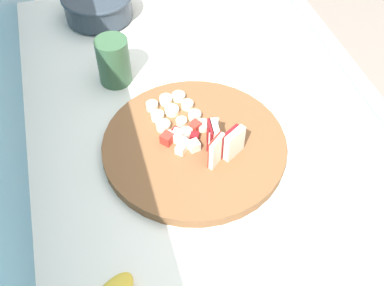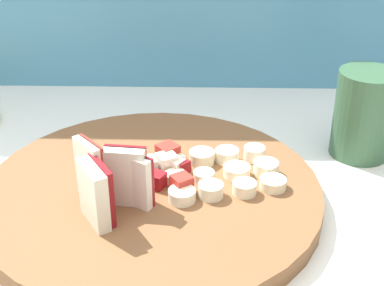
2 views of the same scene
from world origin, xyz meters
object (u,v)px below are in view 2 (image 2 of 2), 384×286
at_px(apple_wedge_fan, 111,181).
at_px(apple_dice_pile, 160,168).
at_px(banana_slice_rows, 224,172).
at_px(small_jar, 364,114).
at_px(cutting_board, 152,194).

height_order(apple_wedge_fan, apple_dice_pile, apple_wedge_fan).
height_order(apple_dice_pile, banana_slice_rows, apple_dice_pile).
relative_size(apple_dice_pile, small_jar, 0.84).
distance_m(cutting_board, banana_slice_rows, 0.08).
height_order(apple_dice_pile, small_jar, small_jar).
distance_m(banana_slice_rows, small_jar, 0.20).
distance_m(apple_wedge_fan, banana_slice_rows, 0.13).
bearing_deg(cutting_board, banana_slice_rows, 13.77).
height_order(apple_wedge_fan, small_jar, small_jar).
distance_m(cutting_board, apple_dice_pile, 0.03).
bearing_deg(banana_slice_rows, apple_dice_pile, 177.71).
distance_m(apple_dice_pile, banana_slice_rows, 0.07).
bearing_deg(cutting_board, apple_dice_pile, 70.90).
xyz_separation_m(apple_wedge_fan, apple_dice_pile, (0.04, 0.06, -0.02)).
height_order(cutting_board, banana_slice_rows, banana_slice_rows).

